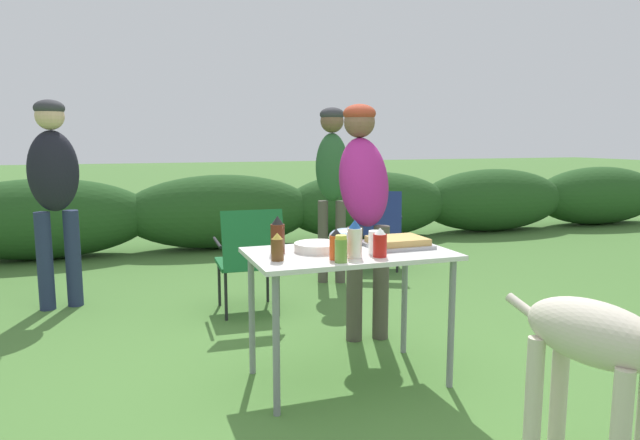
# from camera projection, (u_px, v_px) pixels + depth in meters

# --- Properties ---
(ground_plane) EXTENTS (60.00, 60.00, 0.00)m
(ground_plane) POSITION_uv_depth(u_px,v_px,m) (348.00, 380.00, 3.23)
(ground_plane) COLOR #477533
(shrub_hedge) EXTENTS (14.40, 0.90, 0.91)m
(shrub_hedge) POSITION_uv_depth(u_px,v_px,m) (221.00, 211.00, 7.06)
(shrub_hedge) COLOR #234C1E
(shrub_hedge) RESTS_ON ground
(folding_table) EXTENTS (1.10, 0.64, 0.74)m
(folding_table) POSITION_uv_depth(u_px,v_px,m) (349.00, 265.00, 3.13)
(folding_table) COLOR silver
(folding_table) RESTS_ON ground
(food_tray) EXTENTS (0.34, 0.29, 0.06)m
(food_tray) POSITION_uv_depth(u_px,v_px,m) (397.00, 242.00, 3.24)
(food_tray) COLOR #9E9EA3
(food_tray) RESTS_ON folding_table
(plate_stack) EXTENTS (0.26, 0.26, 0.05)m
(plate_stack) POSITION_uv_depth(u_px,v_px,m) (318.00, 247.00, 3.12)
(plate_stack) COLOR white
(plate_stack) RESTS_ON folding_table
(mixing_bowl) EXTENTS (0.19, 0.19, 0.10)m
(mixing_bowl) POSITION_uv_depth(u_px,v_px,m) (345.00, 237.00, 3.30)
(mixing_bowl) COLOR #99B2CC
(mixing_bowl) RESTS_ON folding_table
(paper_cup_stack) EXTENTS (0.08, 0.08, 0.12)m
(paper_cup_stack) POSITION_uv_depth(u_px,v_px,m) (376.00, 242.00, 3.05)
(paper_cup_stack) COLOR white
(paper_cup_stack) RESTS_ON folding_table
(relish_jar) EXTENTS (0.06, 0.06, 0.14)m
(relish_jar) POSITION_uv_depth(u_px,v_px,m) (341.00, 249.00, 2.84)
(relish_jar) COLOR olive
(relish_jar) RESTS_ON folding_table
(bbq_sauce_bottle) EXTENTS (0.08, 0.08, 0.21)m
(bbq_sauce_bottle) POSITION_uv_depth(u_px,v_px,m) (278.00, 236.00, 3.04)
(bbq_sauce_bottle) COLOR #562314
(bbq_sauce_bottle) RESTS_ON folding_table
(ketchup_bottle) EXTENTS (0.07, 0.07, 0.15)m
(ketchup_bottle) POSITION_uv_depth(u_px,v_px,m) (380.00, 243.00, 2.97)
(ketchup_bottle) COLOR red
(ketchup_bottle) RESTS_ON folding_table
(hot_sauce_bottle) EXTENTS (0.07, 0.07, 0.16)m
(hot_sauce_bottle) POSITION_uv_depth(u_px,v_px,m) (336.00, 245.00, 2.90)
(hot_sauce_bottle) COLOR #CC4214
(hot_sauce_bottle) RESTS_ON folding_table
(beer_bottle) EXTENTS (0.06, 0.06, 0.14)m
(beer_bottle) POSITION_uv_depth(u_px,v_px,m) (277.00, 247.00, 2.88)
(beer_bottle) COLOR brown
(beer_bottle) RESTS_ON folding_table
(mayo_bottle) EXTENTS (0.08, 0.08, 0.20)m
(mayo_bottle) POSITION_uv_depth(u_px,v_px,m) (355.00, 240.00, 2.95)
(mayo_bottle) COLOR silver
(mayo_bottle) RESTS_ON folding_table
(standing_person_with_beanie) EXTENTS (0.39, 0.50, 1.59)m
(standing_person_with_beanie) POSITION_uv_depth(u_px,v_px,m) (364.00, 191.00, 3.85)
(standing_person_with_beanie) COLOR #4C473D
(standing_person_with_beanie) RESTS_ON ground
(standing_person_in_gray_fleece) EXTENTS (0.43, 0.35, 1.65)m
(standing_person_in_gray_fleece) POSITION_uv_depth(u_px,v_px,m) (54.00, 182.00, 4.46)
(standing_person_in_gray_fleece) COLOR #232D4C
(standing_person_in_gray_fleece) RESTS_ON ground
(standing_person_in_red_jacket) EXTENTS (0.36, 0.32, 1.63)m
(standing_person_in_red_jacket) POSITION_uv_depth(u_px,v_px,m) (332.00, 171.00, 5.27)
(standing_person_in_red_jacket) COLOR #4C473D
(standing_person_in_red_jacket) RESTS_ON ground
(dog) EXTENTS (0.37, 0.91, 0.79)m
(dog) POSITION_uv_depth(u_px,v_px,m) (604.00, 348.00, 2.19)
(dog) COLOR beige
(dog) RESTS_ON ground
(camp_chair_green_behind_table) EXTENTS (0.67, 0.73, 0.83)m
(camp_chair_green_behind_table) POSITION_uv_depth(u_px,v_px,m) (378.00, 225.00, 5.85)
(camp_chair_green_behind_table) COLOR navy
(camp_chair_green_behind_table) RESTS_ON ground
(camp_chair_near_hedge) EXTENTS (0.50, 0.61, 0.83)m
(camp_chair_near_hedge) POSITION_uv_depth(u_px,v_px,m) (250.00, 255.00, 4.35)
(camp_chair_near_hedge) COLOR #19602D
(camp_chair_near_hedge) RESTS_ON ground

